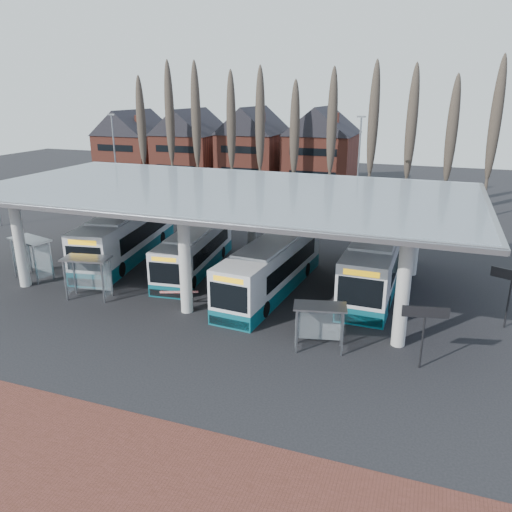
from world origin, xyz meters
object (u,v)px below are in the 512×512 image
(bus_2, at_px, (272,267))
(bus_1, at_px, (195,251))
(shelter_1, at_px, (88,268))
(shelter_0, at_px, (33,249))
(bus_3, at_px, (377,261))
(shelter_2, at_px, (320,317))
(bus_0, at_px, (127,235))

(bus_2, bearing_deg, bus_1, 167.81)
(bus_2, relative_size, shelter_1, 3.97)
(bus_1, height_order, shelter_0, bus_1)
(bus_2, xyz_separation_m, shelter_0, (-16.17, -3.26, 0.47))
(bus_2, xyz_separation_m, bus_3, (6.19, 3.25, 0.13))
(bus_1, height_order, bus_3, bus_3)
(shelter_2, bearing_deg, bus_1, 129.95)
(bus_2, relative_size, shelter_0, 3.69)
(bus_2, height_order, shelter_1, bus_2)
(bus_2, xyz_separation_m, shelter_2, (4.60, -6.50, 0.16))
(shelter_2, bearing_deg, shelter_1, 161.27)
(shelter_2, bearing_deg, bus_2, 112.57)
(bus_2, distance_m, shelter_1, 11.46)
(bus_1, xyz_separation_m, bus_2, (6.43, -1.91, 0.16))
(bus_1, height_order, bus_2, bus_2)
(shelter_0, bearing_deg, bus_1, 42.64)
(bus_0, distance_m, bus_2, 12.97)
(bus_2, relative_size, shelter_2, 4.36)
(shelter_1, bearing_deg, bus_3, 15.74)
(bus_0, relative_size, bus_1, 1.22)
(bus_1, bearing_deg, shelter_2, -43.81)
(bus_0, relative_size, shelter_2, 4.80)
(bus_0, height_order, bus_1, bus_0)
(bus_3, height_order, shelter_1, bus_3)
(shelter_0, relative_size, shelter_2, 1.18)
(bus_1, distance_m, shelter_1, 7.89)
(bus_1, relative_size, shelter_0, 3.32)
(bus_0, xyz_separation_m, bus_2, (12.67, -2.79, -0.15))
(bus_3, height_order, shelter_0, bus_3)
(bus_0, distance_m, shelter_2, 19.61)
(bus_1, relative_size, shelter_1, 3.58)
(bus_2, height_order, shelter_0, bus_2)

